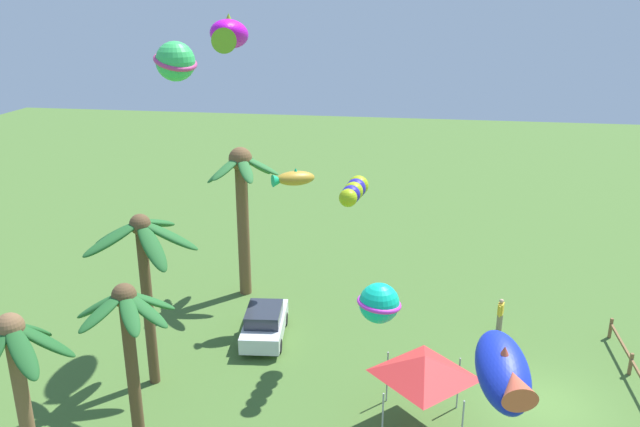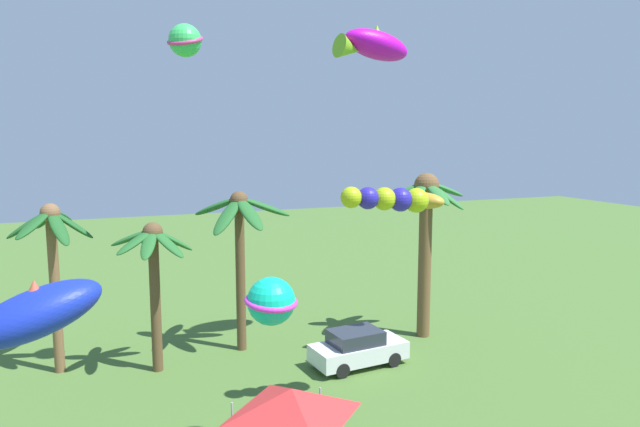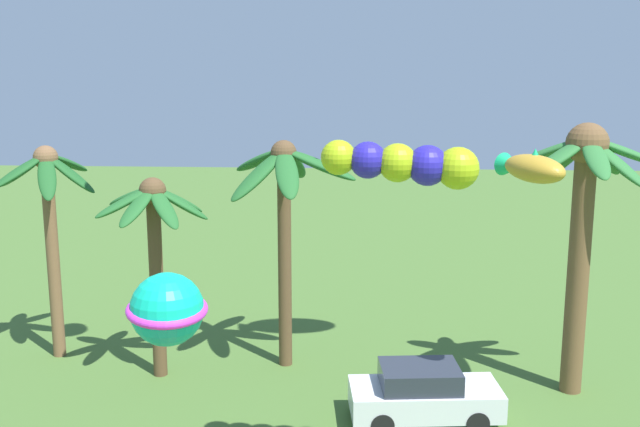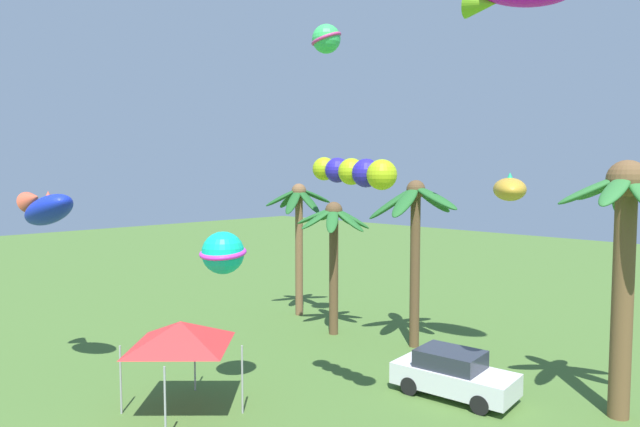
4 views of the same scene
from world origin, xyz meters
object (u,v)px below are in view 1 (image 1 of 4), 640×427
(spectator_0, at_px, (500,315))
(kite_fish_5, at_px, (293,178))
(kite_tube_4, at_px, (354,191))
(kite_ball_3, at_px, (175,61))
(palm_tree_1, at_px, (128,327))
(palm_tree_2, at_px, (143,256))
(kite_fish_0, at_px, (229,35))
(kite_ball_1, at_px, (379,303))
(kite_fish_2, at_px, (505,372))
(parked_car_0, at_px, (265,323))
(palm_tree_3, at_px, (242,191))
(festival_tent, at_px, (424,366))
(palm_tree_0, at_px, (16,372))

(spectator_0, xyz_separation_m, kite_fish_5, (-0.12, 9.48, 6.03))
(kite_tube_4, bearing_deg, kite_ball_3, 140.37)
(palm_tree_1, relative_size, palm_tree_2, 0.86)
(palm_tree_1, relative_size, kite_ball_3, 3.42)
(palm_tree_2, height_order, kite_fish_0, kite_fish_0)
(kite_ball_1, distance_m, kite_fish_5, 8.89)
(palm_tree_1, bearing_deg, palm_tree_2, 15.59)
(spectator_0, distance_m, kite_fish_2, 14.43)
(kite_fish_2, height_order, kite_fish_5, kite_fish_5)
(parked_car_0, relative_size, kite_ball_3, 2.30)
(palm_tree_3, distance_m, festival_tent, 13.47)
(palm_tree_3, relative_size, kite_ball_1, 3.85)
(kite_ball_3, bearing_deg, kite_ball_1, -78.11)
(palm_tree_3, distance_m, kite_fish_5, 3.94)
(kite_ball_1, relative_size, kite_ball_3, 1.13)
(kite_fish_0, distance_m, kite_fish_2, 17.28)
(kite_fish_2, height_order, kite_ball_3, kite_ball_3)
(palm_tree_3, distance_m, kite_fish_2, 18.73)
(kite_fish_0, bearing_deg, palm_tree_3, 11.69)
(kite_fish_5, bearing_deg, kite_fish_0, 113.09)
(palm_tree_1, relative_size, kite_ball_1, 3.02)
(palm_tree_0, xyz_separation_m, parked_car_0, (11.38, -3.78, -4.32))
(palm_tree_2, relative_size, kite_ball_3, 3.98)
(kite_ball_3, bearing_deg, palm_tree_3, 7.22)
(palm_tree_2, xyz_separation_m, kite_fish_5, (6.25, -4.42, 1.46))
(palm_tree_0, relative_size, palm_tree_1, 1.13)
(spectator_0, distance_m, festival_tent, 8.43)
(palm_tree_3, xyz_separation_m, kite_ball_3, (-10.85, -1.37, 7.17))
(parked_car_0, height_order, kite_ball_3, kite_ball_3)
(kite_ball_1, xyz_separation_m, kite_ball_3, (-1.27, 6.05, 7.92))
(palm_tree_3, height_order, parked_car_0, palm_tree_3)
(palm_tree_0, height_order, kite_ball_3, kite_ball_3)
(palm_tree_2, height_order, festival_tent, palm_tree_2)
(kite_ball_1, relative_size, kite_tube_4, 0.66)
(palm_tree_1, height_order, festival_tent, palm_tree_1)
(palm_tree_0, xyz_separation_m, kite_fish_0, (12.60, -2.34, 7.96))
(palm_tree_1, height_order, parked_car_0, palm_tree_1)
(kite_fish_0, bearing_deg, palm_tree_2, 158.66)
(palm_tree_1, xyz_separation_m, spectator_0, (10.04, -12.87, -3.72))
(parked_car_0, xyz_separation_m, kite_ball_3, (-6.48, 0.71, 11.93))
(parked_car_0, bearing_deg, spectator_0, -77.26)
(palm_tree_1, bearing_deg, kite_ball_3, -55.23)
(palm_tree_0, distance_m, spectator_0, 20.20)
(parked_car_0, bearing_deg, kite_fish_5, -22.67)
(kite_fish_0, xyz_separation_m, kite_ball_3, (-7.70, -0.72, -0.35))
(palm_tree_3, distance_m, spectator_0, 13.50)
(kite_fish_0, height_order, kite_fish_5, kite_fish_0)
(palm_tree_1, relative_size, parked_car_0, 1.48)
(spectator_0, relative_size, kite_ball_1, 0.80)
(kite_fish_0, relative_size, kite_fish_5, 1.79)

